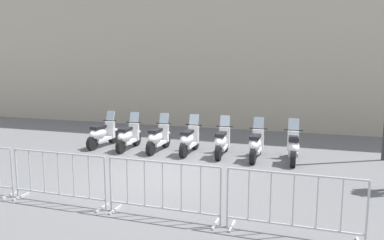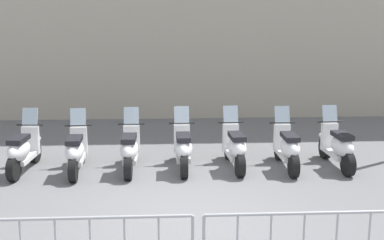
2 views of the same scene
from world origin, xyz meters
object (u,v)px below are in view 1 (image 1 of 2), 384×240
object	(u,v)px
motorcycle_3	(189,140)
motorcycle_5	(256,145)
motorcycle_4	(222,142)
motorcycle_0	(102,134)
barrier_segment_2	(163,190)
motorcycle_2	(158,138)
barrier_segment_1	(59,178)
barrier_segment_3	(293,205)
motorcycle_6	(293,147)
motorcycle_1	(128,137)

from	to	relation	value
motorcycle_3	motorcycle_5	xyz separation A→B (m)	(2.17, 0.10, 0.00)
motorcycle_3	motorcycle_4	xyz separation A→B (m)	(1.08, 0.10, 0.00)
motorcycle_0	barrier_segment_2	distance (m)	6.54
motorcycle_2	barrier_segment_1	size ratio (longest dim) A/B	0.78
motorcycle_2	barrier_segment_3	bearing A→B (deg)	-42.14
motorcycle_4	barrier_segment_3	bearing A→B (deg)	-59.63
motorcycle_0	motorcycle_3	bearing A→B (deg)	4.63
motorcycle_3	motorcycle_5	world-z (taller)	same
barrier_segment_3	motorcycle_4	bearing A→B (deg)	120.37
motorcycle_3	barrier_segment_3	world-z (taller)	motorcycle_3
motorcycle_2	barrier_segment_1	distance (m)	4.80
motorcycle_0	barrier_segment_3	size ratio (longest dim) A/B	0.78
barrier_segment_3	motorcycle_5	bearing A→B (deg)	109.48
motorcycle_2	barrier_segment_3	size ratio (longest dim) A/B	0.78
motorcycle_4	motorcycle_2	bearing A→B (deg)	-173.91
motorcycle_0	motorcycle_2	world-z (taller)	same
barrier_segment_1	motorcycle_6	bearing A→B (deg)	52.04
motorcycle_3	barrier_segment_3	bearing A→B (deg)	-50.05
motorcycle_5	motorcycle_1	bearing A→B (deg)	-174.96
motorcycle_4	barrier_segment_1	xyz separation A→B (m)	(-1.85, -5.02, 0.07)
motorcycle_1	motorcycle_4	size ratio (longest dim) A/B	1.00
motorcycle_5	barrier_segment_2	world-z (taller)	motorcycle_5
motorcycle_4	motorcycle_5	bearing A→B (deg)	-0.43
motorcycle_6	barrier_segment_1	bearing A→B (deg)	-127.96
motorcycle_5	barrier_segment_1	xyz separation A→B (m)	(-2.93, -5.01, 0.07)
barrier_segment_1	barrier_segment_2	size ratio (longest dim) A/B	1.00
motorcycle_4	motorcycle_6	size ratio (longest dim) A/B	1.00
motorcycle_4	motorcycle_6	world-z (taller)	same
motorcycle_0	motorcycle_1	distance (m)	1.10
motorcycle_4	motorcycle_6	distance (m)	2.17
motorcycle_6	barrier_segment_3	bearing A→B (deg)	-83.29
motorcycle_0	motorcycle_3	size ratio (longest dim) A/B	1.00
motorcycle_0	motorcycle_5	bearing A→B (deg)	3.80
motorcycle_4	barrier_segment_1	bearing A→B (deg)	-110.19
motorcycle_0	barrier_segment_3	xyz separation A→B (m)	(7.06, -4.29, 0.07)
motorcycle_6	motorcycle_5	bearing A→B (deg)	-173.06
motorcycle_0	motorcycle_2	size ratio (longest dim) A/B	1.00
motorcycle_1	barrier_segment_1	bearing A→B (deg)	-73.31
motorcycle_1	motorcycle_6	world-z (taller)	same
motorcycle_2	barrier_segment_3	xyz separation A→B (m)	(4.89, -4.42, 0.07)
motorcycle_6	barrier_segment_3	distance (m)	4.81
motorcycle_0	motorcycle_5	distance (m)	5.43
motorcycle_1	motorcycle_4	distance (m)	3.26
motorcycle_0	motorcycle_6	xyz separation A→B (m)	(6.50, 0.49, 0.00)
barrier_segment_1	barrier_segment_3	bearing A→B (deg)	4.53
motorcycle_0	barrier_segment_1	bearing A→B (deg)	-61.86
barrier_segment_2	barrier_segment_3	xyz separation A→B (m)	(2.29, 0.18, 0.00)
motorcycle_5	barrier_segment_3	size ratio (longest dim) A/B	0.78
motorcycle_6	barrier_segment_1	size ratio (longest dim) A/B	0.78
motorcycle_5	barrier_segment_2	xyz separation A→B (m)	(-0.64, -4.83, 0.07)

